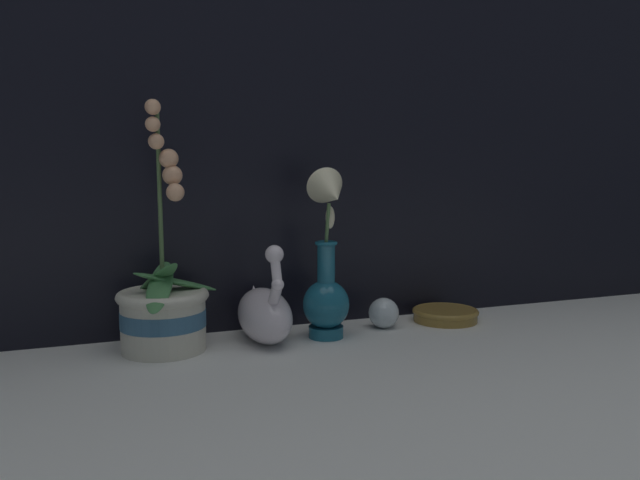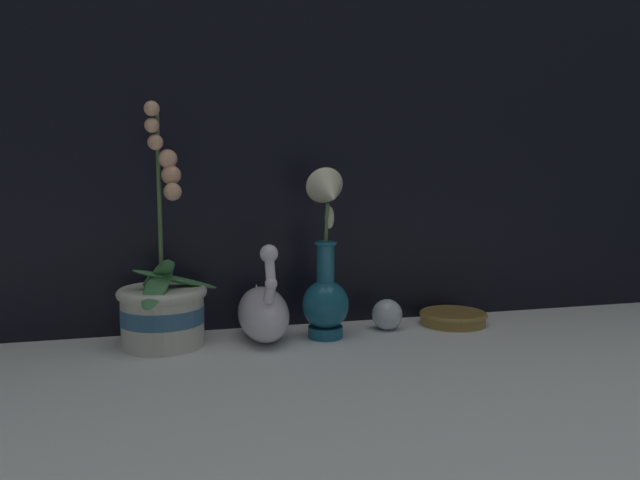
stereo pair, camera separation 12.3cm
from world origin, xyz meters
The scene contains 7 objects.
ground_plane centered at (0.00, 0.00, 0.00)m, with size 2.80×2.80×0.00m, color silver.
window_backdrop centered at (0.00, 0.22, 0.60)m, with size 2.80×0.03×1.20m.
orchid_potted_plant centered at (-0.30, 0.11, 0.08)m, with size 0.20×0.22×0.46m.
swan_figurine centered at (-0.11, 0.10, 0.06)m, with size 0.10×0.21×0.20m.
blue_vase centered at (0.01, 0.08, 0.13)m, with size 0.09×0.12×0.34m.
glass_sphere centered at (0.15, 0.12, 0.03)m, with size 0.06×0.06×0.06m.
amber_dish centered at (0.30, 0.12, 0.02)m, with size 0.15×0.15×0.03m.
Camera 1 is at (-0.43, -1.05, 0.33)m, focal length 35.00 mm.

